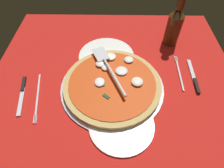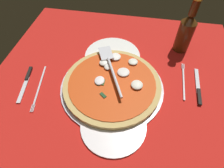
{
  "view_description": "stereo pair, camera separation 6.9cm",
  "coord_description": "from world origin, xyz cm",
  "px_view_note": "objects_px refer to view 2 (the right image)",
  "views": [
    {
      "loc": [
        -44.73,
        -0.08,
        55.96
      ],
      "look_at": [
        -1.38,
        0.6,
        2.07
      ],
      "focal_mm": 29.69,
      "sensor_mm": 36.0,
      "label": 1
    },
    {
      "loc": [
        -44.08,
        -6.95,
        55.96
      ],
      "look_at": [
        -1.38,
        0.6,
        2.07
      ],
      "focal_mm": 29.69,
      "sensor_mm": 36.0,
      "label": 2
    }
  ],
  "objects_px": {
    "pizza": "(112,83)",
    "place_setting_near": "(191,86)",
    "dinner_plate_left": "(113,125)",
    "beer_bottle": "(186,32)",
    "pizza_server": "(111,67)",
    "dinner_plate_right": "(112,56)",
    "place_setting_far": "(33,84)"
  },
  "relations": [
    {
      "from": "place_setting_near",
      "to": "beer_bottle",
      "type": "xyz_separation_m",
      "value": [
        0.21,
        0.03,
        0.09
      ]
    },
    {
      "from": "pizza",
      "to": "place_setting_near",
      "type": "distance_m",
      "value": 0.3
    },
    {
      "from": "place_setting_far",
      "to": "dinner_plate_right",
      "type": "bearing_deg",
      "value": 117.32
    },
    {
      "from": "pizza",
      "to": "place_setting_near",
      "type": "relative_size",
      "value": 1.82
    },
    {
      "from": "dinner_plate_left",
      "to": "beer_bottle",
      "type": "height_order",
      "value": "beer_bottle"
    },
    {
      "from": "pizza_server",
      "to": "beer_bottle",
      "type": "relative_size",
      "value": 1.11
    },
    {
      "from": "beer_bottle",
      "to": "dinner_plate_right",
      "type": "bearing_deg",
      "value": 109.14
    },
    {
      "from": "dinner_plate_left",
      "to": "place_setting_far",
      "type": "bearing_deg",
      "value": 71.04
    },
    {
      "from": "place_setting_near",
      "to": "dinner_plate_left",
      "type": "bearing_deg",
      "value": 131.16
    },
    {
      "from": "pizza",
      "to": "place_setting_far",
      "type": "distance_m",
      "value": 0.31
    },
    {
      "from": "dinner_plate_right",
      "to": "beer_bottle",
      "type": "xyz_separation_m",
      "value": [
        0.1,
        -0.29,
        0.09
      ]
    },
    {
      "from": "pizza_server",
      "to": "place_setting_near",
      "type": "bearing_deg",
      "value": -114.3
    },
    {
      "from": "pizza",
      "to": "place_setting_far",
      "type": "relative_size",
      "value": 1.61
    },
    {
      "from": "place_setting_near",
      "to": "dinner_plate_right",
      "type": "bearing_deg",
      "value": 73.07
    },
    {
      "from": "dinner_plate_left",
      "to": "place_setting_near",
      "type": "relative_size",
      "value": 1.07
    },
    {
      "from": "dinner_plate_right",
      "to": "place_setting_far",
      "type": "distance_m",
      "value": 0.35
    },
    {
      "from": "dinner_plate_left",
      "to": "pizza_server",
      "type": "relative_size",
      "value": 0.82
    },
    {
      "from": "place_setting_far",
      "to": "pizza_server",
      "type": "bearing_deg",
      "value": 99.13
    },
    {
      "from": "dinner_plate_left",
      "to": "pizza",
      "type": "relative_size",
      "value": 0.59
    },
    {
      "from": "dinner_plate_right",
      "to": "pizza",
      "type": "bearing_deg",
      "value": -170.21
    },
    {
      "from": "pizza",
      "to": "pizza_server",
      "type": "distance_m",
      "value": 0.06
    },
    {
      "from": "dinner_plate_left",
      "to": "dinner_plate_right",
      "type": "xyz_separation_m",
      "value": [
        0.33,
        0.06,
        0.0
      ]
    },
    {
      "from": "pizza_server",
      "to": "beer_bottle",
      "type": "distance_m",
      "value": 0.35
    },
    {
      "from": "pizza",
      "to": "beer_bottle",
      "type": "bearing_deg",
      "value": -44.62
    },
    {
      "from": "dinner_plate_left",
      "to": "pizza_server",
      "type": "height_order",
      "value": "pizza_server"
    },
    {
      "from": "pizza_server",
      "to": "pizza",
      "type": "bearing_deg",
      "value": 171.95
    },
    {
      "from": "pizza",
      "to": "place_setting_far",
      "type": "bearing_deg",
      "value": 98.44
    },
    {
      "from": "pizza_server",
      "to": "place_setting_near",
      "type": "distance_m",
      "value": 0.32
    },
    {
      "from": "pizza",
      "to": "place_setting_far",
      "type": "height_order",
      "value": "pizza"
    },
    {
      "from": "dinner_plate_left",
      "to": "dinner_plate_right",
      "type": "distance_m",
      "value": 0.33
    },
    {
      "from": "pizza_server",
      "to": "beer_bottle",
      "type": "bearing_deg",
      "value": -76.98
    },
    {
      "from": "dinner_plate_left",
      "to": "beer_bottle",
      "type": "bearing_deg",
      "value": -28.54
    }
  ]
}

